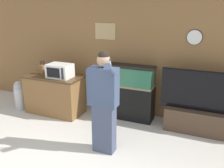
{
  "coord_description": "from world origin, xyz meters",
  "views": [
    {
      "loc": [
        1.89,
        -2.24,
        2.43
      ],
      "look_at": [
        0.23,
        1.7,
        1.05
      ],
      "focal_mm": 40.0,
      "sensor_mm": 36.0,
      "label": 1
    }
  ],
  "objects_px": {
    "person_standing": "(103,102)",
    "trash_bin": "(20,95)",
    "microwave": "(60,71)",
    "knife_block": "(42,69)",
    "aquarium_on_stand": "(127,92)",
    "tv_on_stand": "(199,115)",
    "counter_island": "(55,94)"
  },
  "relations": [
    {
      "from": "person_standing",
      "to": "trash_bin",
      "type": "distance_m",
      "value": 2.79
    },
    {
      "from": "microwave",
      "to": "person_standing",
      "type": "xyz_separation_m",
      "value": [
        1.5,
        -0.99,
        -0.13
      ]
    },
    {
      "from": "microwave",
      "to": "knife_block",
      "type": "relative_size",
      "value": 1.63
    },
    {
      "from": "aquarium_on_stand",
      "to": "microwave",
      "type": "bearing_deg",
      "value": -163.43
    },
    {
      "from": "tv_on_stand",
      "to": "person_standing",
      "type": "bearing_deg",
      "value": -137.48
    },
    {
      "from": "aquarium_on_stand",
      "to": "person_standing",
      "type": "bearing_deg",
      "value": -86.58
    },
    {
      "from": "knife_block",
      "to": "aquarium_on_stand",
      "type": "height_order",
      "value": "knife_block"
    },
    {
      "from": "tv_on_stand",
      "to": "trash_bin",
      "type": "relative_size",
      "value": 2.25
    },
    {
      "from": "counter_island",
      "to": "knife_block",
      "type": "bearing_deg",
      "value": 172.79
    },
    {
      "from": "knife_block",
      "to": "tv_on_stand",
      "type": "distance_m",
      "value": 3.55
    },
    {
      "from": "microwave",
      "to": "counter_island",
      "type": "bearing_deg",
      "value": 169.06
    },
    {
      "from": "microwave",
      "to": "knife_block",
      "type": "height_order",
      "value": "knife_block"
    },
    {
      "from": "tv_on_stand",
      "to": "trash_bin",
      "type": "bearing_deg",
      "value": -173.45
    },
    {
      "from": "knife_block",
      "to": "trash_bin",
      "type": "height_order",
      "value": "knife_block"
    },
    {
      "from": "counter_island",
      "to": "knife_block",
      "type": "relative_size",
      "value": 4.1
    },
    {
      "from": "counter_island",
      "to": "knife_block",
      "type": "distance_m",
      "value": 0.65
    },
    {
      "from": "person_standing",
      "to": "knife_block",
      "type": "bearing_deg",
      "value": 152.43
    },
    {
      "from": "trash_bin",
      "to": "person_standing",
      "type": "bearing_deg",
      "value": -18.17
    },
    {
      "from": "person_standing",
      "to": "microwave",
      "type": "bearing_deg",
      "value": 146.73
    },
    {
      "from": "microwave",
      "to": "tv_on_stand",
      "type": "relative_size",
      "value": 0.34
    },
    {
      "from": "knife_block",
      "to": "trash_bin",
      "type": "xyz_separation_m",
      "value": [
        -0.55,
        -0.22,
        -0.64
      ]
    },
    {
      "from": "aquarium_on_stand",
      "to": "tv_on_stand",
      "type": "xyz_separation_m",
      "value": [
        1.52,
        -0.09,
        -0.23
      ]
    },
    {
      "from": "counter_island",
      "to": "aquarium_on_stand",
      "type": "xyz_separation_m",
      "value": [
        1.63,
        0.38,
        0.16
      ]
    },
    {
      "from": "counter_island",
      "to": "aquarium_on_stand",
      "type": "height_order",
      "value": "aquarium_on_stand"
    },
    {
      "from": "aquarium_on_stand",
      "to": "person_standing",
      "type": "relative_size",
      "value": 0.69
    },
    {
      "from": "tv_on_stand",
      "to": "person_standing",
      "type": "distance_m",
      "value": 2.02
    },
    {
      "from": "microwave",
      "to": "trash_bin",
      "type": "relative_size",
      "value": 0.76
    },
    {
      "from": "counter_island",
      "to": "aquarium_on_stand",
      "type": "bearing_deg",
      "value": 13.19
    },
    {
      "from": "knife_block",
      "to": "aquarium_on_stand",
      "type": "relative_size",
      "value": 0.27
    },
    {
      "from": "tv_on_stand",
      "to": "microwave",
      "type": "bearing_deg",
      "value": -173.57
    },
    {
      "from": "tv_on_stand",
      "to": "trash_bin",
      "type": "xyz_separation_m",
      "value": [
        -4.04,
        -0.46,
        -0.01
      ]
    },
    {
      "from": "knife_block",
      "to": "aquarium_on_stand",
      "type": "distance_m",
      "value": 2.03
    }
  ]
}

